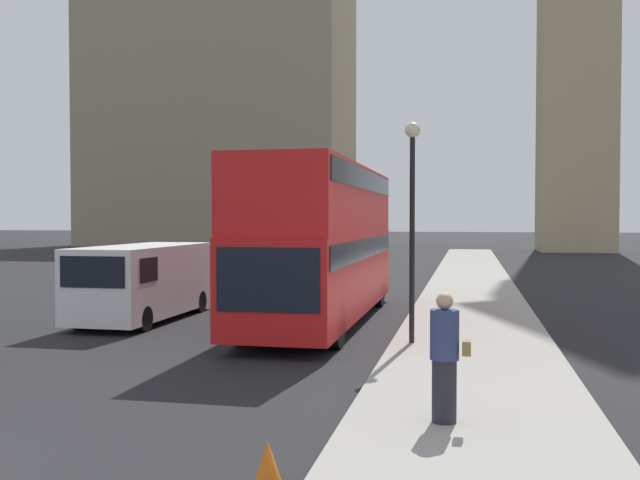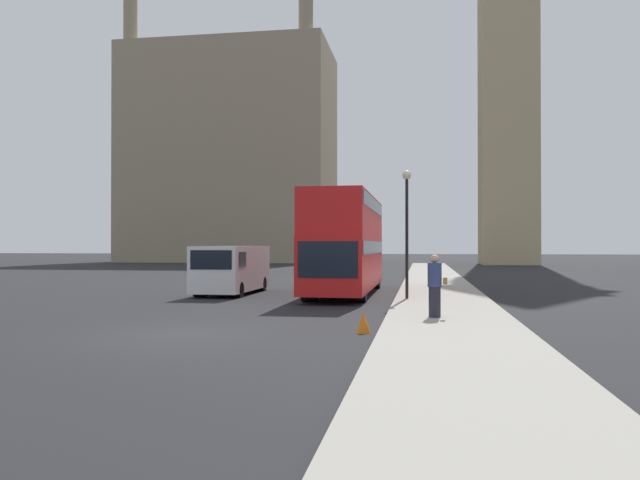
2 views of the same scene
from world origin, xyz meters
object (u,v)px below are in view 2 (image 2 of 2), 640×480
object	(u,v)px
red_double_decker_bus	(346,240)
parked_sedan	(315,265)
white_van	(231,268)
street_lamp	(407,213)
pedestrian	(435,286)

from	to	relation	value
red_double_decker_bus	parked_sedan	size ratio (longest dim) A/B	2.62
white_van	street_lamp	bearing A→B (deg)	-19.93
pedestrian	red_double_decker_bus	bearing A→B (deg)	110.87
pedestrian	white_van	bearing A→B (deg)	134.37
parked_sedan	street_lamp	bearing A→B (deg)	-72.25
red_double_decker_bus	white_van	world-z (taller)	red_double_decker_bus
white_van	pedestrian	distance (m)	12.93
street_lamp	parked_sedan	bearing A→B (deg)	107.75
white_van	parked_sedan	distance (m)	21.98
white_van	parked_sedan	bearing A→B (deg)	89.70
pedestrian	street_lamp	distance (m)	6.84
street_lamp	parked_sedan	size ratio (longest dim) A/B	1.16
white_van	street_lamp	world-z (taller)	street_lamp
parked_sedan	pedestrian	bearing A→B (deg)	-74.04
pedestrian	parked_sedan	size ratio (longest dim) A/B	0.42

